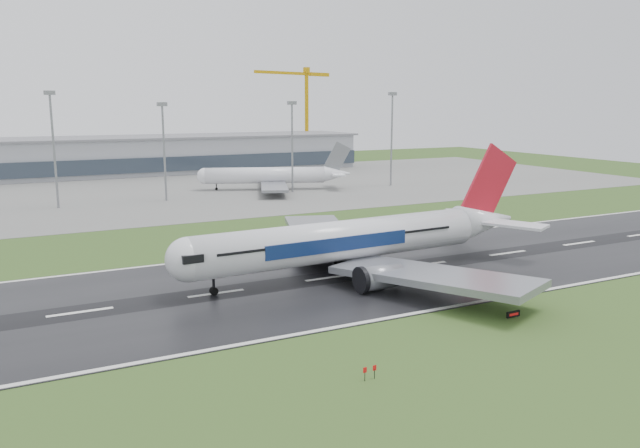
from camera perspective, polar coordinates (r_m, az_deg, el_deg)
ground at (r=99.44m, az=-9.46°, el=-6.31°), size 520.00×520.00×0.00m
runway at (r=99.43m, az=-9.47°, el=-6.28°), size 400.00×45.00×0.10m
apron at (r=219.69m, az=-19.28°, el=2.63°), size 400.00×130.00×0.08m
terminal at (r=278.22m, az=-21.05°, el=5.66°), size 240.00×36.00×15.00m
main_airliner at (r=108.45m, az=4.11°, el=0.92°), size 73.25×70.07×20.70m
parked_airliner at (r=217.66m, az=-4.45°, el=5.24°), size 68.49×66.34×15.85m
tower_crane at (r=322.51m, az=-1.22°, el=9.86°), size 46.90×16.46×47.32m
runway_sign at (r=91.21m, az=17.22°, el=-7.91°), size 2.31×0.68×1.04m
floodmast_2 at (r=191.86m, az=-23.10°, el=6.02°), size 0.64×0.64×31.75m
floodmast_3 at (r=196.38m, az=-14.03°, el=6.20°), size 0.64×0.64×28.65m
floodmast_4 at (r=209.88m, az=-2.55°, el=6.85°), size 0.64×0.64×29.08m
floodmast_5 at (r=228.70m, az=6.55°, el=7.52°), size 0.64×0.64×32.34m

